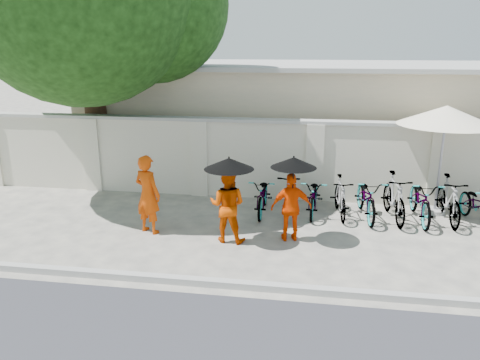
# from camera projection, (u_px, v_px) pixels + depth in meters

# --- Properties ---
(ground) EXTENTS (80.00, 80.00, 0.00)m
(ground) POSITION_uv_depth(u_px,v_px,m) (213.00, 244.00, 9.56)
(ground) COLOR #AFA894
(kerb) EXTENTS (40.00, 0.16, 0.12)m
(kerb) POSITION_uv_depth(u_px,v_px,m) (192.00, 281.00, 7.93)
(kerb) COLOR #9D9D99
(kerb) RESTS_ON ground
(compound_wall) EXTENTS (20.00, 0.30, 2.00)m
(compound_wall) POSITION_uv_depth(u_px,v_px,m) (275.00, 161.00, 12.16)
(compound_wall) COLOR beige
(compound_wall) RESTS_ON ground
(building_behind) EXTENTS (14.00, 6.00, 3.20)m
(building_behind) POSITION_uv_depth(u_px,v_px,m) (315.00, 117.00, 15.45)
(building_behind) COLOR beige
(building_behind) RESTS_ON ground
(monk_left) EXTENTS (0.73, 0.62, 1.71)m
(monk_left) POSITION_uv_depth(u_px,v_px,m) (148.00, 194.00, 9.92)
(monk_left) COLOR #BF3C05
(monk_left) RESTS_ON ground
(monk_center) EXTENTS (0.81, 0.67, 1.55)m
(monk_center) POSITION_uv_depth(u_px,v_px,m) (228.00, 205.00, 9.50)
(monk_center) COLOR #C13B00
(monk_center) RESTS_ON ground
(parasol_center) EXTENTS (0.99, 0.99, 0.91)m
(parasol_center) POSITION_uv_depth(u_px,v_px,m) (229.00, 164.00, 9.16)
(parasol_center) COLOR black
(parasol_center) RESTS_ON ground
(monk_right) EXTENTS (0.89, 0.52, 1.43)m
(monk_right) POSITION_uv_depth(u_px,v_px,m) (291.00, 207.00, 9.55)
(monk_right) COLOR #E73A00
(monk_right) RESTS_ON ground
(parasol_right) EXTENTS (0.92, 0.92, 0.98)m
(parasol_right) POSITION_uv_depth(u_px,v_px,m) (294.00, 162.00, 9.19)
(parasol_right) COLOR black
(parasol_right) RESTS_ON ground
(patio_umbrella) EXTENTS (2.40, 2.40, 2.58)m
(patio_umbrella) POSITION_uv_depth(u_px,v_px,m) (446.00, 117.00, 10.64)
(patio_umbrella) COLOR #9D9D99
(patio_umbrella) RESTS_ON ground
(bike_0) EXTENTS (0.60, 1.72, 0.90)m
(bike_0) POSITION_uv_depth(u_px,v_px,m) (263.00, 195.00, 11.16)
(bike_0) COLOR #9795A2
(bike_0) RESTS_ON ground
(bike_1) EXTENTS (0.55, 1.82, 1.09)m
(bike_1) POSITION_uv_depth(u_px,v_px,m) (289.00, 193.00, 11.02)
(bike_1) COLOR #9795A2
(bike_1) RESTS_ON ground
(bike_2) EXTENTS (0.69, 1.72, 0.89)m
(bike_2) POSITION_uv_depth(u_px,v_px,m) (314.00, 196.00, 11.12)
(bike_2) COLOR #9795A2
(bike_2) RESTS_ON ground
(bike_3) EXTENTS (0.59, 1.61, 0.95)m
(bike_3) POSITION_uv_depth(u_px,v_px,m) (340.00, 197.00, 10.96)
(bike_3) COLOR #9795A2
(bike_3) RESTS_ON ground
(bike_4) EXTENTS (0.83, 1.91, 0.98)m
(bike_4) POSITION_uv_depth(u_px,v_px,m) (367.00, 198.00, 10.87)
(bike_4) COLOR #9795A2
(bike_4) RESTS_ON ground
(bike_5) EXTENTS (0.70, 1.86, 1.09)m
(bike_5) POSITION_uv_depth(u_px,v_px,m) (394.00, 197.00, 10.71)
(bike_5) COLOR #9795A2
(bike_5) RESTS_ON ground
(bike_6) EXTENTS (0.70, 1.91, 0.99)m
(bike_6) POSITION_uv_depth(u_px,v_px,m) (421.00, 200.00, 10.68)
(bike_6) COLOR #9795A2
(bike_6) RESTS_ON ground
(bike_7) EXTENTS (0.55, 1.77, 1.06)m
(bike_7) POSITION_uv_depth(u_px,v_px,m) (449.00, 200.00, 10.60)
(bike_7) COLOR #9795A2
(bike_7) RESTS_ON ground
(bike_8) EXTENTS (0.80, 1.78, 0.90)m
(bike_8) POSITION_uv_depth(u_px,v_px,m) (477.00, 205.00, 10.46)
(bike_8) COLOR #9795A2
(bike_8) RESTS_ON ground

